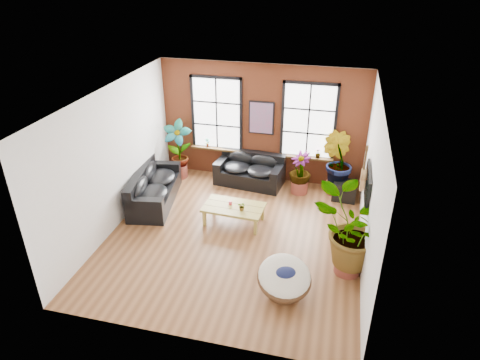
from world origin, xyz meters
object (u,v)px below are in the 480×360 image
object	(u,v)px
sofa_back	(250,170)
coffee_table	(234,208)
sofa_left	(153,188)
papasan_chair	(284,278)

from	to	relation	value
sofa_back	coffee_table	world-z (taller)	sofa_back
sofa_back	coffee_table	bearing A→B (deg)	-81.43
sofa_left	papasan_chair	distance (m)	4.94
sofa_left	coffee_table	xyz separation A→B (m)	(2.43, -0.48, 0.00)
sofa_left	coffee_table	world-z (taller)	sofa_left
sofa_left	papasan_chair	bearing A→B (deg)	-134.08
sofa_back	sofa_left	bearing A→B (deg)	-136.79
coffee_table	sofa_left	bearing A→B (deg)	172.08
sofa_back	coffee_table	size ratio (longest dim) A/B	1.33
coffee_table	papasan_chair	world-z (taller)	papasan_chair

